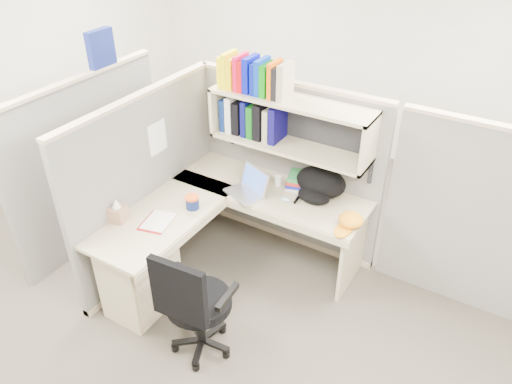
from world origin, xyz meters
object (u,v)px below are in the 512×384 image
Objects in this scene: desk at (176,254)px; laptop at (244,183)px; snack_canister at (192,202)px; task_chair at (197,319)px; backpack at (318,185)px.

laptop is at bearing 69.56° from desk.
desk is 14.92× the size of snack_canister.
laptop is at bearing 56.05° from snack_canister.
task_chair reaches higher than snack_canister.
task_chair is (0.54, -0.70, -0.43)m from snack_canister.
desk is at bearing -120.77° from backpack.
task_chair is at bearing -53.96° from laptop.
backpack reaches higher than snack_canister.
backpack is 1.06m from snack_canister.
backpack is 1.49m from task_chair.
snack_canister is 0.12× the size of task_chair.
snack_canister is at bearing -102.02° from laptop.
desk is 0.67m from task_chair.
task_chair is at bearing -52.55° from snack_canister.
backpack reaches higher than laptop.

